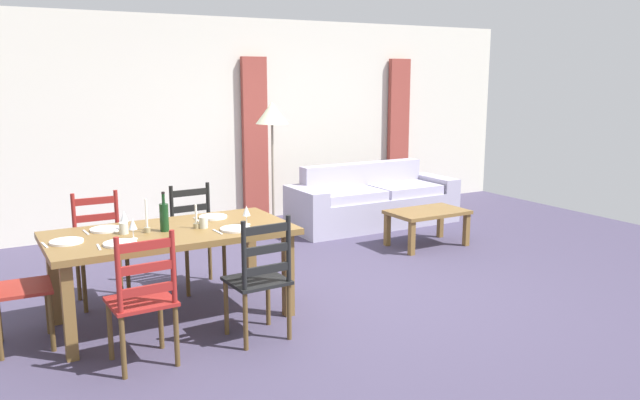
% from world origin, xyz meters
% --- Properties ---
extents(ground_plane, '(9.60, 9.60, 0.02)m').
position_xyz_m(ground_plane, '(0.00, 0.00, -0.01)').
color(ground_plane, '#403952').
extents(wall_far, '(9.60, 0.16, 2.70)m').
position_xyz_m(wall_far, '(0.00, 3.30, 1.35)').
color(wall_far, silver).
rests_on(wall_far, ground_plane).
extents(curtain_panel_left, '(0.35, 0.08, 2.20)m').
position_xyz_m(curtain_panel_left, '(0.52, 3.16, 1.10)').
color(curtain_panel_left, brown).
rests_on(curtain_panel_left, ground_plane).
extents(curtain_panel_right, '(0.35, 0.08, 2.20)m').
position_xyz_m(curtain_panel_right, '(2.92, 3.16, 1.10)').
color(curtain_panel_right, brown).
rests_on(curtain_panel_right, ground_plane).
extents(dining_table, '(1.90, 0.96, 0.75)m').
position_xyz_m(dining_table, '(-1.58, 0.13, 0.66)').
color(dining_table, brown).
rests_on(dining_table, ground_plane).
extents(dining_chair_near_left, '(0.43, 0.41, 0.96)m').
position_xyz_m(dining_chair_near_left, '(-2.00, -0.60, 0.48)').
color(dining_chair_near_left, maroon).
rests_on(dining_chair_near_left, ground_plane).
extents(dining_chair_near_right, '(0.44, 0.42, 0.96)m').
position_xyz_m(dining_chair_near_right, '(-1.14, -0.59, 0.48)').
color(dining_chair_near_right, black).
rests_on(dining_chair_near_right, ground_plane).
extents(dining_chair_far_left, '(0.43, 0.41, 0.96)m').
position_xyz_m(dining_chair_far_left, '(-2.00, 0.87, 0.48)').
color(dining_chair_far_left, maroon).
rests_on(dining_chair_far_left, ground_plane).
extents(dining_chair_far_right, '(0.44, 0.42, 0.96)m').
position_xyz_m(dining_chair_far_right, '(-1.14, 0.84, 0.48)').
color(dining_chair_far_right, black).
rests_on(dining_chair_far_right, ground_plane).
extents(dining_chair_head_west, '(0.42, 0.44, 0.96)m').
position_xyz_m(dining_chair_head_west, '(-2.74, 0.16, 0.48)').
color(dining_chair_head_west, maroon).
rests_on(dining_chair_head_west, ground_plane).
extents(dinner_plate_near_left, '(0.24, 0.24, 0.02)m').
position_xyz_m(dinner_plate_near_left, '(-2.03, -0.12, 0.76)').
color(dinner_plate_near_left, white).
rests_on(dinner_plate_near_left, dining_table).
extents(fork_near_left, '(0.03, 0.17, 0.01)m').
position_xyz_m(fork_near_left, '(-2.18, -0.12, 0.75)').
color(fork_near_left, silver).
rests_on(fork_near_left, dining_table).
extents(dinner_plate_near_right, '(0.24, 0.24, 0.02)m').
position_xyz_m(dinner_plate_near_right, '(-1.13, -0.12, 0.76)').
color(dinner_plate_near_right, white).
rests_on(dinner_plate_near_right, dining_table).
extents(fork_near_right, '(0.03, 0.17, 0.01)m').
position_xyz_m(fork_near_right, '(-1.28, -0.12, 0.75)').
color(fork_near_right, silver).
rests_on(fork_near_right, dining_table).
extents(dinner_plate_far_left, '(0.24, 0.24, 0.02)m').
position_xyz_m(dinner_plate_far_left, '(-2.03, 0.38, 0.76)').
color(dinner_plate_far_left, white).
rests_on(dinner_plate_far_left, dining_table).
extents(fork_far_left, '(0.02, 0.17, 0.01)m').
position_xyz_m(fork_far_left, '(-2.18, 0.38, 0.75)').
color(fork_far_left, silver).
rests_on(fork_far_left, dining_table).
extents(dinner_plate_far_right, '(0.24, 0.24, 0.02)m').
position_xyz_m(dinner_plate_far_right, '(-1.13, 0.38, 0.76)').
color(dinner_plate_far_right, white).
rests_on(dinner_plate_far_right, dining_table).
extents(fork_far_right, '(0.03, 0.17, 0.01)m').
position_xyz_m(fork_far_right, '(-1.28, 0.38, 0.75)').
color(fork_far_right, silver).
rests_on(fork_far_right, dining_table).
extents(dinner_plate_head_west, '(0.24, 0.24, 0.02)m').
position_xyz_m(dinner_plate_head_west, '(-2.36, 0.13, 0.76)').
color(dinner_plate_head_west, white).
rests_on(dinner_plate_head_west, dining_table).
extents(fork_head_west, '(0.03, 0.17, 0.01)m').
position_xyz_m(fork_head_west, '(-2.51, 0.13, 0.75)').
color(fork_head_west, silver).
rests_on(fork_head_west, dining_table).
extents(wine_bottle, '(0.07, 0.07, 0.32)m').
position_xyz_m(wine_bottle, '(-1.63, 0.12, 0.87)').
color(wine_bottle, '#143819').
rests_on(wine_bottle, dining_table).
extents(wine_glass_near_left, '(0.06, 0.06, 0.16)m').
position_xyz_m(wine_glass_near_left, '(-1.91, -0.01, 0.86)').
color(wine_glass_near_left, white).
rests_on(wine_glass_near_left, dining_table).
extents(wine_glass_near_right, '(0.06, 0.06, 0.16)m').
position_xyz_m(wine_glass_near_right, '(-0.98, 0.00, 0.86)').
color(wine_glass_near_right, white).
rests_on(wine_glass_near_right, dining_table).
extents(wine_glass_far_left, '(0.06, 0.06, 0.16)m').
position_xyz_m(wine_glass_far_left, '(-1.90, 0.28, 0.86)').
color(wine_glass_far_left, white).
rests_on(wine_glass_far_left, dining_table).
extents(coffee_cup_primary, '(0.07, 0.07, 0.09)m').
position_xyz_m(coffee_cup_primary, '(-1.33, 0.07, 0.80)').
color(coffee_cup_primary, beige).
rests_on(coffee_cup_primary, dining_table).
extents(coffee_cup_secondary, '(0.07, 0.07, 0.09)m').
position_xyz_m(coffee_cup_secondary, '(-1.93, 0.19, 0.80)').
color(coffee_cup_secondary, beige).
rests_on(coffee_cup_secondary, dining_table).
extents(candle_tall, '(0.05, 0.05, 0.27)m').
position_xyz_m(candle_tall, '(-1.76, 0.15, 0.83)').
color(candle_tall, '#998C66').
rests_on(candle_tall, dining_table).
extents(candle_short, '(0.05, 0.05, 0.19)m').
position_xyz_m(candle_short, '(-1.38, 0.09, 0.80)').
color(candle_short, '#998C66').
rests_on(candle_short, dining_table).
extents(couch, '(2.28, 0.81, 0.80)m').
position_xyz_m(couch, '(1.72, 2.12, 0.29)').
color(couch, '#A29EB5').
rests_on(couch, ground_plane).
extents(coffee_table, '(0.90, 0.56, 0.42)m').
position_xyz_m(coffee_table, '(1.67, 0.90, 0.36)').
color(coffee_table, brown).
rests_on(coffee_table, ground_plane).
extents(standing_lamp, '(0.40, 0.40, 1.64)m').
position_xyz_m(standing_lamp, '(0.37, 2.30, 1.41)').
color(standing_lamp, '#332D28').
rests_on(standing_lamp, ground_plane).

